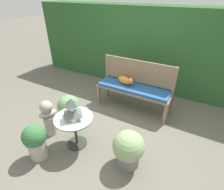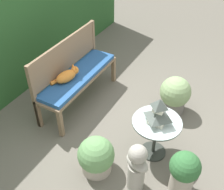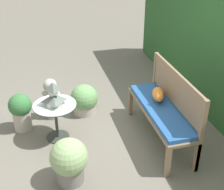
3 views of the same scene
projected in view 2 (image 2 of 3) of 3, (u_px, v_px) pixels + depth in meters
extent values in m
plane|color=#666056|center=(123.00, 130.00, 4.14)|extent=(30.00, 30.00, 0.00)
cube|color=#7F664C|center=(61.00, 124.00, 3.92)|extent=(0.06, 0.06, 0.44)
cube|color=#7F664C|center=(114.00, 70.00, 4.96)|extent=(0.06, 0.06, 0.44)
cube|color=#7F664C|center=(39.00, 115.00, 4.07)|extent=(0.06, 0.06, 0.44)
cube|color=#7F664C|center=(94.00, 64.00, 5.11)|extent=(0.06, 0.06, 0.44)
cube|color=#7F664C|center=(79.00, 78.00, 4.36)|extent=(1.59, 0.46, 0.04)
cube|color=#23518E|center=(78.00, 75.00, 4.33)|extent=(1.53, 0.42, 0.06)
cube|color=#7F664C|center=(34.00, 98.00, 3.88)|extent=(0.06, 0.06, 1.06)
cube|color=#7F664C|center=(93.00, 49.00, 4.92)|extent=(0.06, 0.06, 1.06)
cube|color=#7F664C|center=(65.00, 55.00, 4.22)|extent=(1.53, 0.04, 0.49)
ellipsoid|color=orange|center=(66.00, 76.00, 4.11)|extent=(0.37, 0.26, 0.17)
sphere|color=orange|center=(75.00, 70.00, 4.18)|extent=(0.12, 0.12, 0.12)
cone|color=orange|center=(73.00, 65.00, 4.15)|extent=(0.05, 0.05, 0.05)
cone|color=orange|center=(76.00, 67.00, 4.12)|extent=(0.05, 0.05, 0.05)
cylinder|color=orange|center=(56.00, 81.00, 4.11)|extent=(0.20, 0.11, 0.06)
cylinder|color=#2D332D|center=(153.00, 151.00, 3.81)|extent=(0.34, 0.34, 0.02)
cylinder|color=#2D332D|center=(155.00, 138.00, 3.64)|extent=(0.04, 0.04, 0.57)
cylinder|color=silver|center=(157.00, 122.00, 3.46)|extent=(0.62, 0.62, 0.01)
torus|color=#2D332D|center=(157.00, 122.00, 3.47)|extent=(0.62, 0.62, 0.02)
cube|color=silver|center=(157.00, 119.00, 3.44)|extent=(0.21, 0.21, 0.07)
pyramid|color=#56605B|center=(158.00, 114.00, 3.38)|extent=(0.28, 0.28, 0.11)
cube|color=silver|center=(159.00, 109.00, 3.33)|extent=(0.13, 0.13, 0.06)
pyramid|color=#56605B|center=(160.00, 103.00, 3.27)|extent=(0.17, 0.17, 0.12)
cylinder|color=#A39E93|center=(136.00, 176.00, 3.30)|extent=(0.20, 0.20, 0.39)
ellipsoid|color=#A39E93|center=(137.00, 163.00, 3.14)|extent=(0.28, 0.35, 0.12)
sphere|color=#A39E93|center=(138.00, 154.00, 3.04)|extent=(0.22, 0.22, 0.22)
cylinder|color=#ADA393|center=(97.00, 164.00, 3.55)|extent=(0.38, 0.38, 0.20)
torus|color=#ADA393|center=(96.00, 159.00, 3.49)|extent=(0.42, 0.42, 0.03)
sphere|color=#66995B|center=(96.00, 155.00, 3.44)|extent=(0.46, 0.46, 0.46)
cylinder|color=slate|center=(173.00, 103.00, 4.39)|extent=(0.35, 0.35, 0.29)
torus|color=slate|center=(174.00, 97.00, 4.31)|extent=(0.39, 0.39, 0.03)
sphere|color=#89A870|center=(175.00, 92.00, 4.25)|extent=(0.47, 0.47, 0.47)
cylinder|color=#ADA393|center=(182.00, 180.00, 3.27)|extent=(0.27, 0.27, 0.37)
torus|color=#ADA393|center=(184.00, 171.00, 3.16)|extent=(0.31, 0.31, 0.03)
sphere|color=#336B38|center=(185.00, 167.00, 3.11)|extent=(0.36, 0.36, 0.36)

